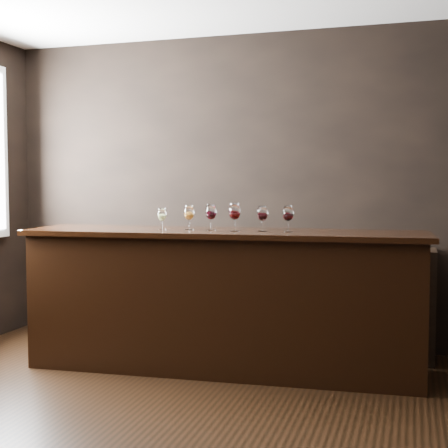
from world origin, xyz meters
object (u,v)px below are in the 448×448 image
(glass_red_a, at_px, (211,213))
(glass_red_d, at_px, (288,214))
(back_bar_shelf, at_px, (281,298))
(glass_red_c, at_px, (262,214))
(glass_white, at_px, (162,215))
(glass_amber, at_px, (189,213))
(bar_counter, at_px, (223,303))
(glass_red_b, at_px, (235,212))

(glass_red_a, distance_m, glass_red_d, 0.61)
(back_bar_shelf, xyz_separation_m, glass_red_c, (-0.01, -0.68, 0.76))
(glass_white, distance_m, glass_amber, 0.22)
(glass_white, relative_size, glass_red_c, 0.86)
(glass_red_a, bearing_deg, glass_red_d, 0.64)
(bar_counter, xyz_separation_m, back_bar_shelf, (0.32, 0.69, -0.07))
(glass_amber, height_order, glass_red_b, glass_red_b)
(bar_counter, xyz_separation_m, glass_red_a, (-0.10, 0.01, 0.70))
(glass_white, height_order, glass_red_c, glass_red_c)
(back_bar_shelf, bearing_deg, glass_red_a, -121.46)
(glass_amber, distance_m, glass_red_b, 0.39)
(glass_red_c, bearing_deg, glass_amber, -178.62)
(bar_counter, height_order, glass_red_a, glass_red_a)
(glass_white, bearing_deg, glass_red_a, 6.52)
(glass_amber, relative_size, glass_red_a, 0.95)
(glass_red_a, xyz_separation_m, glass_red_d, (0.61, 0.01, -0.00))
(glass_red_c, bearing_deg, glass_white, -176.34)
(glass_red_b, bearing_deg, glass_amber, 174.29)
(back_bar_shelf, relative_size, glass_red_c, 13.08)
(glass_red_b, distance_m, glass_red_d, 0.41)
(bar_counter, xyz_separation_m, glass_white, (-0.49, -0.04, 0.68))
(glass_red_b, relative_size, glass_red_d, 1.06)
(back_bar_shelf, relative_size, glass_white, 15.15)
(back_bar_shelf, relative_size, glass_red_a, 12.61)
(bar_counter, relative_size, glass_amber, 15.69)
(glass_white, height_order, glass_red_d, glass_red_d)
(glass_red_c, xyz_separation_m, glass_red_d, (0.20, 0.00, 0.00))
(back_bar_shelf, bearing_deg, glass_red_b, -106.20)
(glass_white, xyz_separation_m, glass_amber, (0.21, 0.04, 0.02))
(glass_red_b, xyz_separation_m, glass_red_d, (0.40, 0.05, -0.01))
(glass_amber, xyz_separation_m, glass_red_b, (0.38, -0.04, 0.02))
(glass_red_a, bearing_deg, glass_red_c, 0.91)
(back_bar_shelf, xyz_separation_m, glass_red_d, (0.19, -0.68, 0.77))
(glass_white, bearing_deg, glass_red_d, 2.96)
(glass_white, xyz_separation_m, glass_red_d, (1.00, 0.05, 0.02))
(bar_counter, bearing_deg, glass_red_b, -24.33)
(bar_counter, height_order, glass_red_c, glass_red_c)
(glass_amber, bearing_deg, glass_red_b, -5.71)
(glass_white, relative_size, glass_red_a, 0.83)
(bar_counter, xyz_separation_m, glass_amber, (-0.28, -0.00, 0.70))
(glass_amber, distance_m, glass_red_a, 0.18)
(glass_red_b, bearing_deg, glass_red_c, 14.42)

